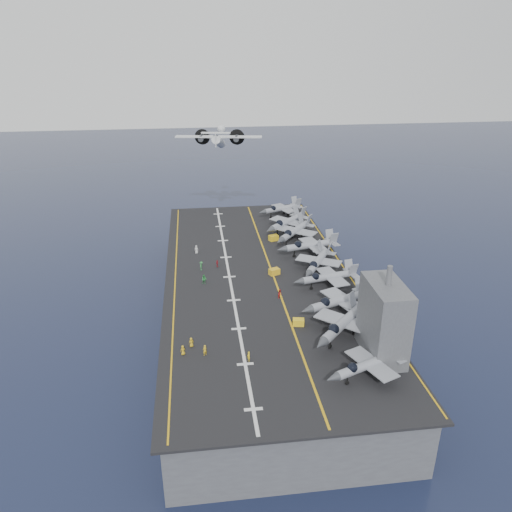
{
  "coord_description": "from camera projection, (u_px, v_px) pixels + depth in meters",
  "views": [
    {
      "loc": [
        -12.28,
        -91.64,
        55.36
      ],
      "look_at": [
        0.0,
        4.0,
        13.0
      ],
      "focal_mm": 35.0,
      "sensor_mm": 36.0,
      "label": 1
    }
  ],
  "objects": [
    {
      "name": "ground",
      "position": [
        258.0,
        319.0,
        106.91
      ],
      "size": [
        500.0,
        500.0,
        0.0
      ],
      "primitive_type": "plane",
      "color": "#142135",
      "rests_on": "ground"
    },
    {
      "name": "deck_edge_stbd",
      "position": [
        346.0,
        270.0,
        104.88
      ],
      "size": [
        0.25,
        90.0,
        0.02
      ],
      "primitive_type": "cube",
      "color": "gold",
      "rests_on": "flight_deck"
    },
    {
      "name": "fighter_jet_5",
      "position": [
        311.0,
        244.0,
        111.45
      ],
      "size": [
        16.14,
        12.55,
        4.98
      ],
      "primitive_type": null,
      "color": "gray",
      "rests_on": "flight_deck"
    },
    {
      "name": "fighter_jet_0",
      "position": [
        368.0,
        364.0,
        71.15
      ],
      "size": [
        15.16,
        12.83,
        4.47
      ],
      "primitive_type": null,
      "color": "#8E959E",
      "rests_on": "flight_deck"
    },
    {
      "name": "fighter_jet_3",
      "position": [
        329.0,
        276.0,
        97.14
      ],
      "size": [
        14.85,
        11.46,
        4.61
      ],
      "primitive_type": null,
      "color": "#9BA4AA",
      "rests_on": "flight_deck"
    },
    {
      "name": "crew_5",
      "position": [
        196.0,
        249.0,
        112.85
      ],
      "size": [
        1.36,
        1.21,
        1.89
      ],
      "primitive_type": "imported",
      "color": "silver",
      "rests_on": "flight_deck"
    },
    {
      "name": "fighter_jet_2",
      "position": [
        340.0,
        300.0,
        87.9
      ],
      "size": [
        16.98,
        14.28,
        5.02
      ],
      "primitive_type": null,
      "color": "gray",
      "rests_on": "flight_deck"
    },
    {
      "name": "hull",
      "position": [
        258.0,
        298.0,
        104.9
      ],
      "size": [
        36.0,
        90.0,
        10.0
      ],
      "primitive_type": "cube",
      "color": "#56595E",
      "rests_on": "ground"
    },
    {
      "name": "tow_cart_c",
      "position": [
        274.0,
        238.0,
        120.14
      ],
      "size": [
        2.53,
        2.08,
        1.31
      ],
      "primitive_type": null,
      "color": "yellow",
      "rests_on": "flight_deck"
    },
    {
      "name": "fighter_jet_7",
      "position": [
        287.0,
        221.0,
        125.03
      ],
      "size": [
        17.84,
        17.77,
        5.25
      ],
      "primitive_type": null,
      "color": "#9BA5AD",
      "rests_on": "flight_deck"
    },
    {
      "name": "crew_1",
      "position": [
        205.0,
        350.0,
        76.51
      ],
      "size": [
        1.33,
        1.24,
        1.84
      ],
      "primitive_type": "imported",
      "color": "gold",
      "rests_on": "flight_deck"
    },
    {
      "name": "crew_8",
      "position": [
        183.0,
        350.0,
        76.72
      ],
      "size": [
        1.14,
        0.96,
        1.62
      ],
      "primitive_type": "imported",
      "color": "gold",
      "rests_on": "flight_deck"
    },
    {
      "name": "crew_6",
      "position": [
        249.0,
        356.0,
        75.28
      ],
      "size": [
        0.97,
        1.13,
        1.59
      ],
      "primitive_type": "imported",
      "color": "yellow",
      "rests_on": "flight_deck"
    },
    {
      "name": "crew_4",
      "position": [
        217.0,
        264.0,
        106.16
      ],
      "size": [
        0.95,
        1.13,
        1.59
      ],
      "primitive_type": "imported",
      "color": "#B21C2A",
      "rests_on": "flight_deck"
    },
    {
      "name": "crew_2",
      "position": [
        204.0,
        279.0,
        98.84
      ],
      "size": [
        1.35,
        1.15,
        1.92
      ],
      "primitive_type": "imported",
      "color": "green",
      "rests_on": "flight_deck"
    },
    {
      "name": "fighter_jet_8",
      "position": [
        282.0,
        208.0,
        136.12
      ],
      "size": [
        15.27,
        13.0,
        4.49
      ],
      "primitive_type": null,
      "color": "#939CA4",
      "rests_on": "flight_deck"
    },
    {
      "name": "crew_7",
      "position": [
        280.0,
        294.0,
        93.45
      ],
      "size": [
        1.19,
        1.29,
        1.79
      ],
      "primitive_type": "imported",
      "color": "#B21919",
      "rests_on": "flight_deck"
    },
    {
      "name": "tow_cart_b",
      "position": [
        274.0,
        272.0,
        102.88
      ],
      "size": [
        2.48,
        2.07,
        1.27
      ],
      "primitive_type": null,
      "color": "gold",
      "rests_on": "flight_deck"
    },
    {
      "name": "crew_3",
      "position": [
        201.0,
        266.0,
        104.68
      ],
      "size": [
        0.97,
        1.27,
        1.92
      ],
      "primitive_type": "imported",
      "color": "#2E853E",
      "rests_on": "flight_deck"
    },
    {
      "name": "landing_centerline",
      "position": [
        229.0,
        277.0,
        102.02
      ],
      "size": [
        0.5,
        90.0,
        0.02
      ],
      "primitive_type": "cube",
      "color": "silver",
      "rests_on": "flight_deck"
    },
    {
      "name": "island_superstructure",
      "position": [
        385.0,
        312.0,
        74.22
      ],
      "size": [
        5.0,
        10.0,
        15.0
      ],
      "primitive_type": null,
      "color": "#56595E",
      "rests_on": "flight_deck"
    },
    {
      "name": "transport_plane",
      "position": [
        219.0,
        142.0,
        144.51
      ],
      "size": [
        27.31,
        20.67,
        5.91
      ],
      "primitive_type": null,
      "color": "white"
    },
    {
      "name": "fighter_jet_1",
      "position": [
        343.0,
        322.0,
        80.72
      ],
      "size": [
        17.8,
        18.03,
        5.28
      ],
      "primitive_type": null,
      "color": "#949DA5",
      "rests_on": "flight_deck"
    },
    {
      "name": "tow_cart_a",
      "position": [
        298.0,
        322.0,
        84.74
      ],
      "size": [
        2.12,
        1.59,
        1.15
      ],
      "primitive_type": null,
      "color": "yellow",
      "rests_on": "flight_deck"
    },
    {
      "name": "fighter_jet_4",
      "position": [
        318.0,
        261.0,
        103.4
      ],
      "size": [
        15.18,
        16.87,
        4.88
      ],
      "primitive_type": null,
      "color": "#8C949A",
      "rests_on": "flight_deck"
    },
    {
      "name": "fighter_jet_6",
      "position": [
        294.0,
        231.0,
        119.05
      ],
      "size": [
        17.23,
        18.07,
        5.24
      ],
      "primitive_type": null,
      "color": "gray",
      "rests_on": "flight_deck"
    },
    {
      "name": "crew_0",
      "position": [
        191.0,
        342.0,
        78.72
      ],
      "size": [
        1.14,
        0.96,
        1.62
      ],
      "primitive_type": "imported",
      "color": "gold",
      "rests_on": "flight_deck"
    },
    {
      "name": "deck_edge_port",
      "position": [
        175.0,
        280.0,
        100.74
      ],
      "size": [
        0.25,
        90.0,
        0.02
      ],
      "primitive_type": "cube",
      "color": "gold",
      "rests_on": "flight_deck"
    },
    {
      "name": "flight_deck",
      "position": [
        258.0,
        276.0,
        102.81
      ],
      "size": [
        38.0,
        92.0,
        0.4
      ],
      "primitive_type": "cube",
      "color": "black",
      "rests_on": "hull"
    },
    {
      "name": "foul_line",
      "position": [
        273.0,
        274.0,
        103.07
      ],
      "size": [
        0.35,
        90.0,
        0.02
      ],
      "primitive_type": "cube",
      "color": "gold",
      "rests_on": "flight_deck"
    }
  ]
}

